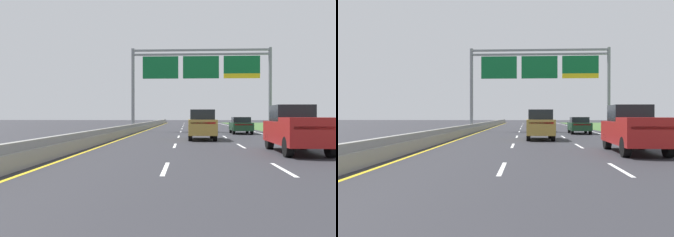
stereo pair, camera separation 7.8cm
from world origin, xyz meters
The scene contains 9 objects.
ground_plane centered at (0.00, 35.00, 0.00)m, with size 220.00×220.00×0.00m, color #2B2B30.
lane_striping centered at (0.00, 34.54, 0.00)m, with size 11.96×106.00×0.01m.
median_barrier_concrete centered at (-6.60, 35.00, 0.35)m, with size 0.60×110.00×0.85m.
overhead_sign_gantry centered at (0.30, 38.35, 6.42)m, with size 15.06×0.42×8.97m.
pickup_truck_red centered at (3.82, 15.85, 1.07)m, with size 2.09×5.43×2.20m.
car_black_centre_lane_suv centered at (0.14, 38.11, 1.10)m, with size 1.94×4.72×2.11m.
car_gold_centre_lane_suv centered at (-0.13, 24.93, 1.10)m, with size 1.90×4.70×2.11m.
car_silver_centre_lane_sedan centered at (0.23, 53.89, 0.82)m, with size 1.91×4.43×1.57m.
car_darkgreen_right_lane_sedan centered at (3.88, 33.71, 0.82)m, with size 1.91×4.44×1.57m.
Camera 1 is at (-1.15, -1.18, 1.68)m, focal length 39.34 mm.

